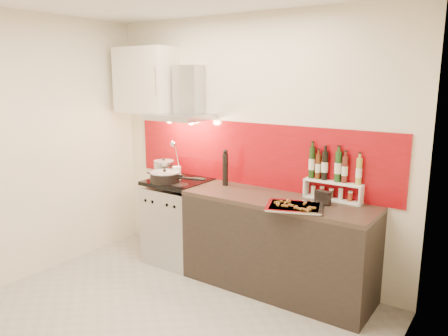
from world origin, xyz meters
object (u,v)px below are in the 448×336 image
Objects in this scene: range_stove at (179,222)px; saute_pan at (165,177)px; stock_pot at (164,168)px; counter at (277,244)px; baking_tray at (294,206)px; pepper_mill at (225,168)px.

range_stove is 0.55m from saute_pan.
range_stove is 4.04× the size of stock_pot.
counter is 1.36m from saute_pan.
saute_pan is 1.05× the size of baking_tray.
stock_pot is (-0.28, 0.09, 0.55)m from range_stove.
pepper_mill reaches higher than stock_pot.
stock_pot is 0.38× the size of saute_pan.
saute_pan is (0.23, -0.23, -0.03)m from stock_pot.
range_stove is 0.84m from pepper_mill.
pepper_mill is (0.53, 0.13, 0.64)m from range_stove.
range_stove is 1.53× the size of saute_pan.
pepper_mill is at bearing 2.52° from stock_pot.
stock_pot reaches higher than range_stove.
pepper_mill is at bearing 25.14° from saute_pan.
saute_pan is at bearing -108.51° from range_stove.
baking_tray is (0.93, -0.32, -0.17)m from pepper_mill.
pepper_mill is at bearing 161.21° from baking_tray.
baking_tray is at bearing -37.08° from counter.
range_stove is at bearing 172.59° from baking_tray.
range_stove is at bearing -179.77° from counter.
baking_tray is (1.51, -0.05, -0.05)m from saute_pan.
range_stove is 1.54m from baking_tray.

